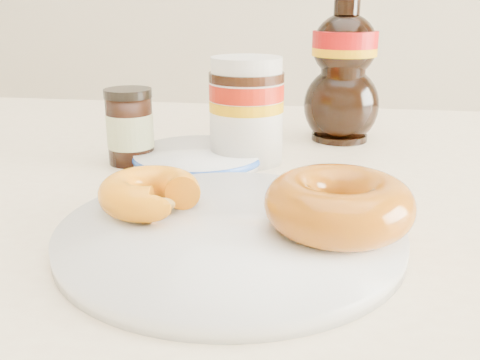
# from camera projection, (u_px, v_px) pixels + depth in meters

# --- Properties ---
(dining_table) EXTENTS (1.40, 0.90, 0.75)m
(dining_table) POSITION_uv_depth(u_px,v_px,m) (318.00, 262.00, 0.57)
(dining_table) COLOR #FFECC2
(dining_table) RESTS_ON ground
(plate) EXTENTS (0.28, 0.28, 0.01)m
(plate) POSITION_uv_depth(u_px,v_px,m) (230.00, 232.00, 0.43)
(plate) COLOR white
(plate) RESTS_ON dining_table
(donut_bitten) EXTENTS (0.10, 0.10, 0.03)m
(donut_bitten) POSITION_uv_depth(u_px,v_px,m) (150.00, 193.00, 0.45)
(donut_bitten) COLOR orange
(donut_bitten) RESTS_ON plate
(donut_whole) EXTENTS (0.13, 0.13, 0.04)m
(donut_whole) POSITION_uv_depth(u_px,v_px,m) (339.00, 204.00, 0.41)
(donut_whole) COLOR #964C09
(donut_whole) RESTS_ON plate
(nutella_jar) EXTENTS (0.09, 0.09, 0.12)m
(nutella_jar) POSITION_uv_depth(u_px,v_px,m) (246.00, 106.00, 0.62)
(nutella_jar) COLOR white
(nutella_jar) RESTS_ON dining_table
(syrup_bottle) EXTENTS (0.13, 0.12, 0.20)m
(syrup_bottle) POSITION_uv_depth(u_px,v_px,m) (343.00, 68.00, 0.71)
(syrup_bottle) COLOR black
(syrup_bottle) RESTS_ON dining_table
(dark_jar) EXTENTS (0.06, 0.06, 0.09)m
(dark_jar) POSITION_uv_depth(u_px,v_px,m) (130.00, 127.00, 0.62)
(dark_jar) COLOR black
(dark_jar) RESTS_ON dining_table
(blue_rim_saucer) EXTENTS (0.16, 0.16, 0.02)m
(blue_rim_saucer) POSITION_uv_depth(u_px,v_px,m) (198.00, 156.00, 0.63)
(blue_rim_saucer) COLOR white
(blue_rim_saucer) RESTS_ON dining_table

